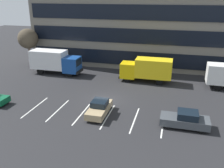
{
  "coord_description": "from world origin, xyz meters",
  "views": [
    {
      "loc": [
        7.64,
        -25.7,
        11.83
      ],
      "look_at": [
        0.31,
        1.56,
        1.4
      ],
      "focal_mm": 39.23,
      "sensor_mm": 36.0,
      "label": 1
    }
  ],
  "objects_px": {
    "sedan_charcoal": "(185,120)",
    "bare_tree": "(28,39)",
    "box_truck_yellow_all": "(147,69)",
    "box_truck_blue": "(55,61)",
    "sedan_tan": "(99,108)"
  },
  "relations": [
    {
      "from": "sedan_tan",
      "to": "bare_tree",
      "type": "xyz_separation_m",
      "value": [
        -17.43,
        14.73,
        3.94
      ]
    },
    {
      "from": "box_truck_yellow_all",
      "to": "sedan_charcoal",
      "type": "relative_size",
      "value": 1.62
    },
    {
      "from": "sedan_charcoal",
      "to": "bare_tree",
      "type": "distance_m",
      "value": 30.32
    },
    {
      "from": "bare_tree",
      "to": "box_truck_yellow_all",
      "type": "bearing_deg",
      "value": -9.08
    },
    {
      "from": "sedan_tan",
      "to": "sedan_charcoal",
      "type": "xyz_separation_m",
      "value": [
        8.57,
        -0.38,
        0.05
      ]
    },
    {
      "from": "box_truck_blue",
      "to": "sedan_tan",
      "type": "height_order",
      "value": "box_truck_blue"
    },
    {
      "from": "sedan_tan",
      "to": "bare_tree",
      "type": "height_order",
      "value": "bare_tree"
    },
    {
      "from": "sedan_charcoal",
      "to": "bare_tree",
      "type": "xyz_separation_m",
      "value": [
        -26.0,
        15.11,
        3.89
      ]
    },
    {
      "from": "box_truck_yellow_all",
      "to": "sedan_charcoal",
      "type": "distance_m",
      "value": 12.92
    },
    {
      "from": "box_truck_blue",
      "to": "sedan_charcoal",
      "type": "bearing_deg",
      "value": -31.33
    },
    {
      "from": "box_truck_yellow_all",
      "to": "sedan_tan",
      "type": "height_order",
      "value": "box_truck_yellow_all"
    },
    {
      "from": "box_truck_blue",
      "to": "sedan_tan",
      "type": "bearing_deg",
      "value": -46.44
    },
    {
      "from": "sedan_tan",
      "to": "box_truck_blue",
      "type": "bearing_deg",
      "value": 133.56
    },
    {
      "from": "sedan_tan",
      "to": "sedan_charcoal",
      "type": "relative_size",
      "value": 0.94
    },
    {
      "from": "box_truck_yellow_all",
      "to": "sedan_charcoal",
      "type": "xyz_separation_m",
      "value": [
        5.17,
        -11.78,
        -1.14
      ]
    }
  ]
}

